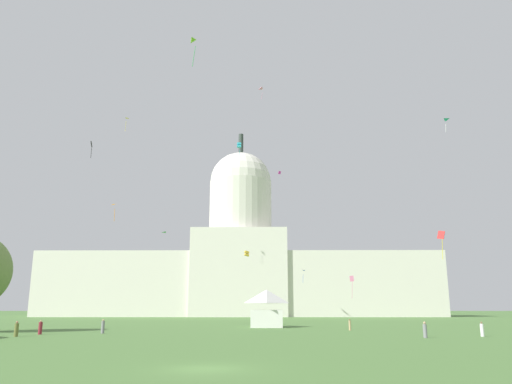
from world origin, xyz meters
name	(u,v)px	position (x,y,z in m)	size (l,w,h in m)	color
ground_plane	(206,369)	(0.00, 0.00, 0.00)	(800.00, 800.00, 0.00)	#4C7538
capitol_building	(240,266)	(-4.47, 151.18, 17.54)	(139.12, 28.26, 67.92)	silver
event_tent	(267,308)	(3.94, 55.81, 3.07)	(5.50, 6.31, 6.09)	white
person_grey_near_tent	(103,327)	(-17.08, 36.37, 0.80)	(0.55, 0.55, 1.75)	gray
person_tan_mid_right	(350,325)	(15.73, 44.95, 0.74)	(0.36, 0.36, 1.58)	tan
person_olive_mid_center	(16,330)	(-24.68, 29.31, 0.77)	(0.55, 0.55, 1.71)	olive
person_grey_back_right	(425,330)	(20.82, 27.50, 0.78)	(0.55, 0.55, 1.71)	gray
person_maroon_front_right	(40,328)	(-24.00, 33.97, 0.76)	(0.59, 0.59, 1.68)	maroon
person_white_back_left	(482,330)	(28.12, 30.08, 0.75)	(0.50, 0.50, 1.64)	silver
kite_pink_high	(263,91)	(3.64, 93.84, 59.43)	(1.55, 1.83, 2.57)	pink
kite_black_mid	(91,146)	(-23.71, 45.57, 27.99)	(0.43, 0.73, 2.80)	black
kite_blue_low	(302,272)	(15.98, 128.22, 14.06)	(1.07, 1.81, 3.82)	blue
kite_gold_low	(247,254)	(-0.35, 89.49, 15.67)	(1.33, 1.28, 1.35)	gold
kite_turquoise_high	(444,121)	(38.90, 62.88, 38.82)	(0.98, 1.38, 2.67)	teal
kite_cyan_high	(239,145)	(-2.57, 93.39, 44.13)	(1.15, 1.14, 3.72)	#33BCDB
kite_yellow_high	(126,121)	(-36.93, 108.94, 57.00)	(1.23, 1.28, 3.76)	yellow
kite_orange_mid	(115,207)	(-23.54, 59.81, 21.05)	(1.25, 1.09, 3.12)	orange
kite_lime_high	(196,44)	(-6.04, 34.57, 39.42)	(1.06, 1.43, 3.83)	#8CD133
kite_magenta_high	(280,173)	(8.25, 102.79, 39.32)	(0.83, 0.42, 0.92)	#D1339E
kite_green_low	(161,235)	(-10.83, 39.67, 13.07)	(0.84, 1.23, 0.22)	green
kite_red_low	(441,237)	(28.84, 42.15, 13.01)	(0.91, 1.01, 4.16)	red
kite_pink_low	(352,281)	(21.78, 75.10, 8.43)	(0.91, 0.37, 4.61)	pink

